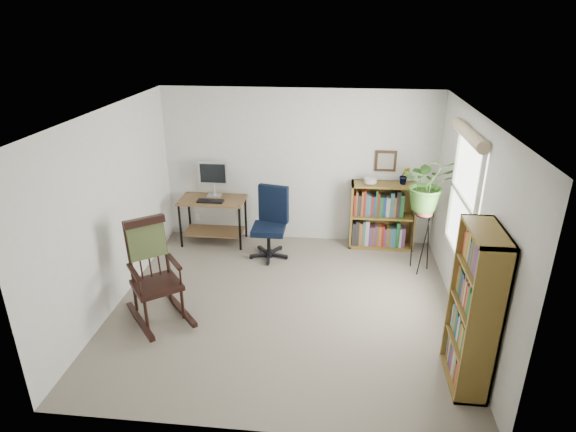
# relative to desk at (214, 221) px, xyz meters

# --- Properties ---
(floor) EXTENTS (4.20, 4.00, 0.00)m
(floor) POSITION_rel_desk_xyz_m (1.32, -1.70, -0.37)
(floor) COLOR gray
(floor) RESTS_ON ground
(ceiling) EXTENTS (4.20, 4.00, 0.00)m
(ceiling) POSITION_rel_desk_xyz_m (1.32, -1.70, 2.03)
(ceiling) COLOR silver
(ceiling) RESTS_ON ground
(wall_back) EXTENTS (4.20, 0.00, 2.40)m
(wall_back) POSITION_rel_desk_xyz_m (1.32, 0.30, 0.83)
(wall_back) COLOR silver
(wall_back) RESTS_ON ground
(wall_front) EXTENTS (4.20, 0.00, 2.40)m
(wall_front) POSITION_rel_desk_xyz_m (1.32, -3.70, 0.83)
(wall_front) COLOR silver
(wall_front) RESTS_ON ground
(wall_left) EXTENTS (0.00, 4.00, 2.40)m
(wall_left) POSITION_rel_desk_xyz_m (-0.78, -1.70, 0.83)
(wall_left) COLOR silver
(wall_left) RESTS_ON ground
(wall_right) EXTENTS (0.00, 4.00, 2.40)m
(wall_right) POSITION_rel_desk_xyz_m (3.42, -1.70, 0.83)
(wall_right) COLOR silver
(wall_right) RESTS_ON ground
(window) EXTENTS (0.12, 1.20, 1.50)m
(window) POSITION_rel_desk_xyz_m (3.38, -1.40, 1.03)
(window) COLOR white
(window) RESTS_ON wall_right
(desk) EXTENTS (1.02, 0.56, 0.73)m
(desk) POSITION_rel_desk_xyz_m (0.00, 0.00, 0.00)
(desk) COLOR brown
(desk) RESTS_ON floor
(monitor) EXTENTS (0.46, 0.16, 0.56)m
(monitor) POSITION_rel_desk_xyz_m (0.00, 0.14, 0.65)
(monitor) COLOR silver
(monitor) RESTS_ON desk
(keyboard) EXTENTS (0.40, 0.15, 0.02)m
(keyboard) POSITION_rel_desk_xyz_m (0.00, -0.12, 0.38)
(keyboard) COLOR black
(keyboard) RESTS_ON desk
(office_chair) EXTENTS (0.71, 0.71, 1.08)m
(office_chair) POSITION_rel_desk_xyz_m (0.94, -0.42, 0.17)
(office_chair) COLOR black
(office_chair) RESTS_ON floor
(rocking_chair) EXTENTS (1.17, 1.24, 1.24)m
(rocking_chair) POSITION_rel_desk_xyz_m (-0.14, -2.13, 0.26)
(rocking_chair) COLOR black
(rocking_chair) RESTS_ON floor
(low_bookshelf) EXTENTS (0.98, 0.33, 1.04)m
(low_bookshelf) POSITION_rel_desk_xyz_m (2.63, 0.12, 0.15)
(low_bookshelf) COLOR brown
(low_bookshelf) RESTS_ON floor
(tall_bookshelf) EXTENTS (0.31, 0.72, 1.65)m
(tall_bookshelf) POSITION_rel_desk_xyz_m (3.24, -2.84, 0.46)
(tall_bookshelf) COLOR brown
(tall_bookshelf) RESTS_ON floor
(plant_stand) EXTENTS (0.30, 0.30, 1.00)m
(plant_stand) POSITION_rel_desk_xyz_m (3.12, -0.60, 0.14)
(plant_stand) COLOR black
(plant_stand) RESTS_ON floor
(spider_plant) EXTENTS (1.69, 1.87, 1.46)m
(spider_plant) POSITION_rel_desk_xyz_m (3.12, -0.60, 1.30)
(spider_plant) COLOR #346122
(spider_plant) RESTS_ON plant_stand
(potted_plant_small) EXTENTS (0.13, 0.24, 0.11)m
(potted_plant_small) POSITION_rel_desk_xyz_m (2.91, 0.13, 0.73)
(potted_plant_small) COLOR #346122
(potted_plant_small) RESTS_ON low_bookshelf
(framed_picture) EXTENTS (0.32, 0.04, 0.32)m
(framed_picture) POSITION_rel_desk_xyz_m (2.63, 0.27, 0.98)
(framed_picture) COLOR black
(framed_picture) RESTS_ON wall_back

